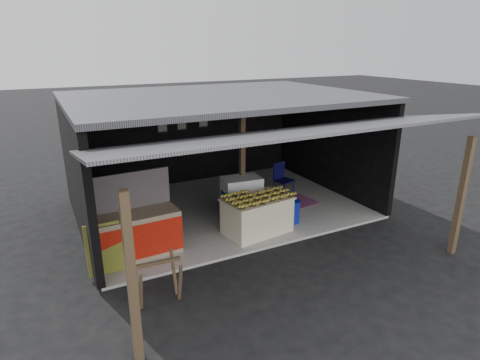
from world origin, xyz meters
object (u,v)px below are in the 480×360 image
water_barrel (292,212)px  white_crate (242,197)px  banana_table (257,215)px  neighbor_stall (138,232)px  plastic_chair (282,177)px  sawhorse (158,277)px

water_barrel → white_crate: bearing=137.3°
banana_table → water_barrel: size_ratio=3.06×
banana_table → white_crate: size_ratio=1.57×
white_crate → neighbor_stall: size_ratio=0.61×
neighbor_stall → plastic_chair: 4.70m
neighbor_stall → white_crate: bearing=12.2°
banana_table → plastic_chair: (1.78, 1.73, 0.15)m
banana_table → water_barrel: banana_table is taller
sawhorse → water_barrel: 4.10m
plastic_chair → sawhorse: bearing=-160.5°
banana_table → sawhorse: (-2.75, -1.49, 0.01)m
plastic_chair → water_barrel: bearing=-130.4°
sawhorse → banana_table: bearing=31.8°
white_crate → neighbor_stall: neighbor_stall is taller
neighbor_stall → sawhorse: bearing=-95.6°
white_crate → water_barrel: 1.30m
white_crate → water_barrel: white_crate is taller
sawhorse → plastic_chair: plastic_chair is taller
white_crate → plastic_chair: size_ratio=1.06×
banana_table → water_barrel: (1.03, 0.08, -0.16)m
banana_table → sawhorse: 3.13m
banana_table → water_barrel: 1.04m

